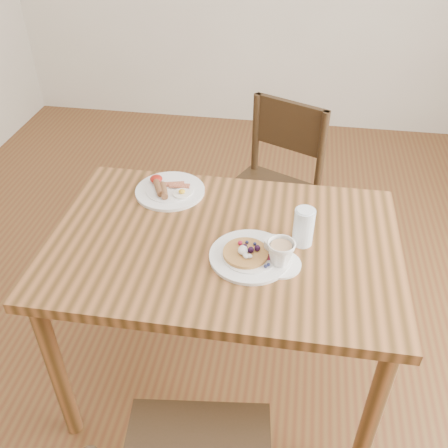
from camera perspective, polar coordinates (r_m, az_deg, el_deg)
name	(u,v)px	position (r m, az deg, el deg)	size (l,w,h in m)	color
ground	(224,374)	(2.26, 0.00, -16.72)	(5.00, 5.00, 0.00)	brown
dining_table	(224,262)	(1.78, 0.00, -4.33)	(1.20, 0.80, 0.75)	brown
chair_far	(273,185)	(2.48, 5.59, 4.43)	(0.56, 0.56, 0.88)	black
pancake_plate	(252,254)	(1.64, 3.19, -3.42)	(0.27, 0.27, 0.06)	white
breakfast_plate	(169,190)	(1.96, -6.32, 3.92)	(0.27, 0.27, 0.04)	white
teacup_saucer	(280,255)	(1.60, 6.46, -3.53)	(0.14, 0.14, 0.09)	white
water_glass	(304,227)	(1.68, 9.08, -0.34)	(0.07, 0.07, 0.13)	silver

